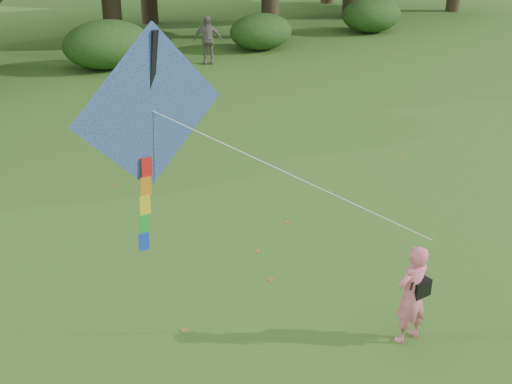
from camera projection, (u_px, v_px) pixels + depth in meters
ground at (371, 305)px, 10.43m from camera, size 100.00×100.00×0.00m
man_kite_flyer at (411, 295)px, 9.29m from camera, size 0.58×0.38×1.58m
bystander_right at (207, 40)px, 25.76m from camera, size 1.21×0.96×1.92m
crossbody_bag at (419, 287)px, 9.28m from camera, size 0.43×0.20×0.67m
flying_kite at (151, 114)px, 7.88m from camera, size 4.42×2.09×3.11m
shrub_band at (13, 60)px, 22.92m from camera, size 39.15×3.22×1.88m
fallen_leaves at (187, 209)px, 13.70m from camera, size 11.40×10.63×0.01m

